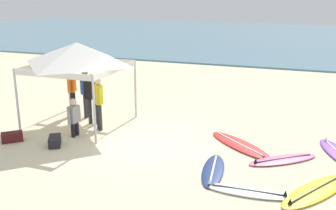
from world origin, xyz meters
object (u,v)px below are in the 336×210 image
at_px(person_orange, 72,89).
at_px(person_grey, 74,116).
at_px(surfboard_pink, 283,160).
at_px(surfboard_yellow, 316,191).
at_px(person_black, 92,96).
at_px(gear_bag_near_tent, 12,137).
at_px(surfboard_red, 240,145).
at_px(surfboard_white, 249,192).
at_px(gear_bag_by_pole, 55,141).
at_px(canopy_tent, 77,54).
at_px(person_yellow, 98,100).
at_px(person_blue, 86,90).
at_px(surfboard_navy, 213,170).

bearing_deg(person_orange, person_grey, -55.13).
height_order(surfboard_pink, surfboard_yellow, same).
bearing_deg(person_black, gear_bag_near_tent, -121.60).
xyz_separation_m(surfboard_pink, surfboard_red, (-1.25, 0.66, -0.00)).
distance_m(surfboard_white, gear_bag_by_pole, 5.79).
bearing_deg(gear_bag_by_pole, person_grey, 83.43).
bearing_deg(surfboard_white, gear_bag_near_tent, 174.60).
distance_m(person_orange, gear_bag_by_pole, 3.09).
bearing_deg(person_black, canopy_tent, -154.29).
relative_size(person_yellow, gear_bag_by_pole, 2.85).
height_order(surfboard_pink, person_orange, person_orange).
bearing_deg(gear_bag_near_tent, surfboard_pink, 10.17).
relative_size(surfboard_yellow, person_blue, 1.41).
bearing_deg(person_grey, gear_bag_near_tent, -144.88).
relative_size(canopy_tent, gear_bag_near_tent, 4.80).
relative_size(surfboard_pink, person_grey, 1.58).
height_order(surfboard_pink, person_blue, person_blue).
bearing_deg(canopy_tent, gear_bag_near_tent, -116.47).
distance_m(person_orange, person_black, 1.33).
bearing_deg(person_blue, gear_bag_by_pole, -77.57).
relative_size(surfboard_pink, person_black, 1.11).
xyz_separation_m(surfboard_yellow, surfboard_white, (-1.39, -0.56, 0.00)).
height_order(surfboard_red, person_blue, person_blue).
relative_size(surfboard_white, person_grey, 1.61).
bearing_deg(surfboard_yellow, surfboard_red, 134.25).
bearing_deg(surfboard_yellow, person_grey, 170.53).
relative_size(surfboard_navy, person_black, 1.17).
bearing_deg(person_yellow, surfboard_white, -25.86).
bearing_deg(surfboard_pink, surfboard_navy, -140.57).
bearing_deg(surfboard_yellow, gear_bag_by_pole, 177.73).
bearing_deg(person_grey, surfboard_red, 11.25).
distance_m(person_black, gear_bag_near_tent, 2.80).
height_order(surfboard_pink, surfboard_white, same).
relative_size(canopy_tent, surfboard_red, 1.24).
distance_m(surfboard_yellow, person_grey, 7.14).
bearing_deg(person_blue, gear_bag_near_tent, -105.76).
height_order(surfboard_red, person_orange, person_orange).
distance_m(surfboard_red, person_black, 5.12).
relative_size(person_blue, gear_bag_by_pole, 2.85).
distance_m(person_black, person_blue, 0.83).
height_order(canopy_tent, person_blue, canopy_tent).
bearing_deg(surfboard_white, surfboard_red, 104.60).
distance_m(surfboard_pink, person_black, 6.41).
relative_size(surfboard_yellow, person_grey, 2.00).
height_order(canopy_tent, surfboard_white, canopy_tent).
distance_m(surfboard_red, surfboard_white, 2.80).
bearing_deg(surfboard_pink, gear_bag_by_pole, -169.08).
xyz_separation_m(surfboard_white, person_grey, (-5.63, 1.73, 0.62)).
xyz_separation_m(surfboard_navy, surfboard_red, (0.30, 1.93, -0.00)).
distance_m(surfboard_white, person_orange, 7.83).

